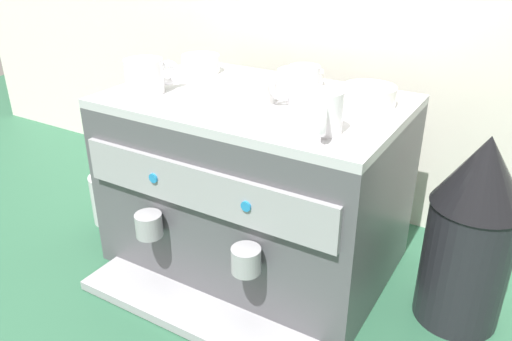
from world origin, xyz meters
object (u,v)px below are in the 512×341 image
object	(u,v)px
espresso_machine	(255,183)
ceramic_bowl_1	(300,79)
ceramic_cup_1	(324,113)
coffee_grinder	(471,232)
milk_pitcher	(112,198)
ceramic_cup_2	(146,76)
ceramic_cup_0	(302,86)
ceramic_bowl_2	(201,64)
ceramic_bowl_0	(247,89)
ceramic_bowl_3	(368,96)

from	to	relation	value
espresso_machine	ceramic_bowl_1	size ratio (longest dim) A/B	6.02
ceramic_cup_1	ceramic_bowl_1	world-z (taller)	ceramic_cup_1
coffee_grinder	milk_pitcher	distance (m)	0.89
ceramic_cup_1	ceramic_cup_2	size ratio (longest dim) A/B	0.89
ceramic_bowl_1	coffee_grinder	bearing A→B (deg)	-12.22
ceramic_cup_0	ceramic_bowl_2	bearing A→B (deg)	163.40
ceramic_cup_0	ceramic_bowl_0	distance (m)	0.12
ceramic_bowl_1	ceramic_bowl_2	world-z (taller)	ceramic_bowl_2
ceramic_bowl_0	espresso_machine	bearing A→B (deg)	65.55
ceramic_bowl_0	ceramic_bowl_3	bearing A→B (deg)	23.05
espresso_machine	ceramic_cup_1	size ratio (longest dim) A/B	6.05
espresso_machine	milk_pitcher	world-z (taller)	espresso_machine
ceramic_bowl_2	ceramic_bowl_0	bearing A→B (deg)	-30.60
espresso_machine	ceramic_bowl_2	world-z (taller)	ceramic_bowl_2
ceramic_cup_2	ceramic_bowl_2	xyz separation A→B (m)	(0.00, 0.19, -0.02)
espresso_machine	ceramic_bowl_3	xyz separation A→B (m)	(0.22, 0.08, 0.22)
milk_pitcher	ceramic_bowl_1	bearing A→B (deg)	20.97
ceramic_cup_1	ceramic_bowl_3	distance (m)	0.19
ceramic_bowl_3	ceramic_bowl_2	bearing A→B (deg)	176.41
ceramic_cup_1	coffee_grinder	distance (m)	0.38
espresso_machine	coffee_grinder	size ratio (longest dim) A/B	1.55
ceramic_bowl_1	coffee_grinder	distance (m)	0.48
ceramic_bowl_0	ceramic_bowl_3	size ratio (longest dim) A/B	1.14
ceramic_cup_0	coffee_grinder	distance (m)	0.43
ceramic_cup_0	ceramic_bowl_1	xyz separation A→B (m)	(-0.06, 0.12, -0.02)
ceramic_cup_0	coffee_grinder	world-z (taller)	ceramic_cup_0
ceramic_bowl_0	ceramic_bowl_3	world-z (taller)	ceramic_bowl_0
ceramic_cup_0	ceramic_bowl_2	distance (m)	0.33
ceramic_cup_0	milk_pitcher	size ratio (longest dim) A/B	0.64
ceramic_bowl_1	ceramic_bowl_2	size ratio (longest dim) A/B	1.12
ceramic_bowl_0	milk_pitcher	distance (m)	0.54
ceramic_cup_2	ceramic_bowl_0	size ratio (longest dim) A/B	0.92
espresso_machine	ceramic_cup_2	size ratio (longest dim) A/B	5.40
ceramic_bowl_2	milk_pitcher	distance (m)	0.44
ceramic_bowl_1	coffee_grinder	xyz separation A→B (m)	(0.42, -0.09, -0.22)
ceramic_cup_0	ceramic_cup_2	distance (m)	0.33
espresso_machine	ceramic_cup_2	world-z (taller)	ceramic_cup_2
coffee_grinder	milk_pitcher	bearing A→B (deg)	-174.40
ceramic_bowl_3	milk_pitcher	bearing A→B (deg)	-168.51
ceramic_cup_0	ceramic_bowl_1	size ratio (longest dim) A/B	0.83
ceramic_bowl_2	ceramic_cup_1	bearing A→B (deg)	-27.06
ceramic_cup_1	ceramic_bowl_2	bearing A→B (deg)	152.94
ceramic_cup_2	milk_pitcher	world-z (taller)	ceramic_cup_2
ceramic_cup_0	ceramic_bowl_1	distance (m)	0.13
ceramic_bowl_0	milk_pitcher	bearing A→B (deg)	-175.40
espresso_machine	ceramic_cup_0	world-z (taller)	ceramic_cup_0
ceramic_cup_1	ceramic_cup_2	bearing A→B (deg)	176.71
ceramic_bowl_3	ceramic_bowl_1	bearing A→B (deg)	165.03
milk_pitcher	ceramic_bowl_3	bearing A→B (deg)	11.49
ceramic_cup_2	ceramic_bowl_1	size ratio (longest dim) A/B	1.11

